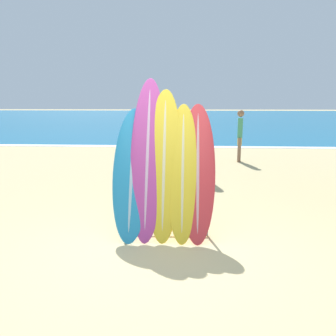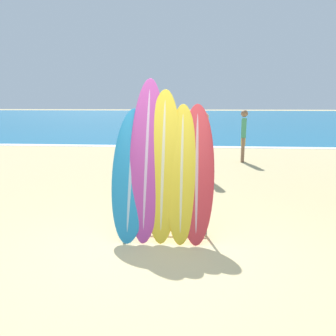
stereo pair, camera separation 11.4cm
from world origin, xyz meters
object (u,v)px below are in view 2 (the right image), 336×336
at_px(person_mid_beach, 244,134).
at_px(surfboard_slot_1, 147,157).
at_px(surfboard_slot_4, 197,171).
at_px(person_near_water, 204,143).
at_px(surfboard_slot_0, 131,173).
at_px(surfboard_slot_3, 182,171).
at_px(surfboard_rack, 164,206).
at_px(surfboard_slot_2, 163,163).

bearing_deg(person_mid_beach, surfboard_slot_1, 167.14).
bearing_deg(surfboard_slot_4, person_mid_beach, 75.95).
relative_size(surfboard_slot_4, person_near_water, 1.15).
height_order(surfboard_slot_4, person_near_water, surfboard_slot_4).
xyz_separation_m(surfboard_slot_1, surfboard_slot_4, (0.78, -0.08, -0.21)).
relative_size(surfboard_slot_0, surfboard_slot_1, 0.80).
xyz_separation_m(surfboard_slot_0, person_near_water, (1.23, 3.97, -0.01)).
bearing_deg(surfboard_slot_3, surfboard_slot_0, -179.96).
relative_size(surfboard_rack, surfboard_slot_4, 0.67).
bearing_deg(surfboard_rack, surfboard_slot_2, 102.31).
bearing_deg(surfboard_slot_2, surfboard_rack, -77.69).
bearing_deg(surfboard_slot_3, person_near_water, 83.67).
relative_size(surfboard_slot_2, surfboard_slot_4, 1.11).
height_order(surfboard_slot_1, person_near_water, surfboard_slot_1).
height_order(surfboard_slot_2, surfboard_slot_4, surfboard_slot_2).
bearing_deg(person_near_water, surfboard_slot_2, -49.71).
bearing_deg(surfboard_slot_0, surfboard_slot_1, 20.13).
height_order(surfboard_slot_1, surfboard_slot_3, surfboard_slot_1).
bearing_deg(surfboard_slot_0, surfboard_slot_2, 5.41).
distance_m(surfboard_slot_1, surfboard_slot_4, 0.81).
bearing_deg(surfboard_slot_2, surfboard_slot_3, -9.14).
relative_size(surfboard_rack, surfboard_slot_3, 0.67).
bearing_deg(surfboard_rack, person_near_water, 79.86).
height_order(surfboard_slot_2, person_near_water, surfboard_slot_2).
bearing_deg(person_near_water, surfboard_slot_1, -53.46).
xyz_separation_m(surfboard_slot_1, surfboard_slot_3, (0.55, -0.09, -0.21)).
xyz_separation_m(surfboard_slot_0, surfboard_slot_4, (1.02, 0.01, 0.04)).
bearing_deg(surfboard_slot_4, surfboard_rack, -175.89).
xyz_separation_m(surfboard_slot_1, person_near_water, (0.99, 3.88, -0.26)).
height_order(surfboard_slot_4, person_mid_beach, surfboard_slot_4).
distance_m(surfboard_slot_0, surfboard_slot_1, 0.35).
relative_size(surfboard_rack, person_near_water, 0.76).
bearing_deg(surfboard_rack, surfboard_slot_0, 177.22).
bearing_deg(surfboard_slot_4, surfboard_slot_2, 176.05).
relative_size(surfboard_slot_0, surfboard_slot_4, 0.96).
relative_size(surfboard_slot_0, person_near_water, 1.11).
xyz_separation_m(surfboard_slot_1, surfboard_slot_2, (0.26, -0.04, -0.09)).
bearing_deg(surfboard_slot_1, surfboard_slot_2, -8.86).
xyz_separation_m(surfboard_slot_0, surfboard_slot_1, (0.24, 0.09, 0.24)).
bearing_deg(surfboard_slot_3, surfboard_slot_1, 171.00).
height_order(surfboard_slot_2, surfboard_slot_3, surfboard_slot_2).
distance_m(surfboard_rack, surfboard_slot_2, 0.67).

